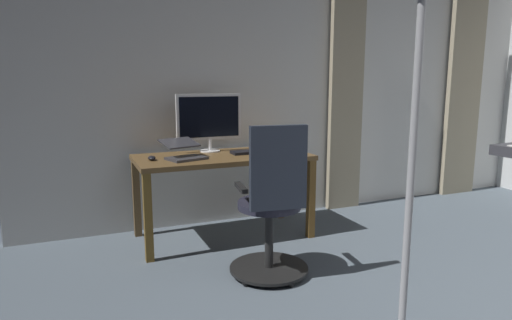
{
  "coord_description": "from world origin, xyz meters",
  "views": [
    {
      "loc": [
        2.25,
        0.73,
        1.37
      ],
      "look_at": [
        1.01,
        -2.26,
        0.78
      ],
      "focal_mm": 31.57,
      "sensor_mm": 36.0,
      "label": 1
    }
  ],
  "objects_px": {
    "computer_monitor": "(209,119)",
    "laptop": "(184,152)",
    "computer_keyboard": "(255,152)",
    "desk": "(223,166)",
    "cell_phone_face_up": "(294,153)",
    "floor_lamp": "(419,52)",
    "office_chair": "(272,210)",
    "computer_mouse": "(152,158)"
  },
  "relations": [
    {
      "from": "laptop",
      "to": "computer_mouse",
      "type": "relative_size",
      "value": 3.87
    },
    {
      "from": "office_chair",
      "to": "laptop",
      "type": "xyz_separation_m",
      "value": [
        0.39,
        -0.87,
        0.29
      ]
    },
    {
      "from": "desk",
      "to": "computer_keyboard",
      "type": "bearing_deg",
      "value": 178.77
    },
    {
      "from": "laptop",
      "to": "floor_lamp",
      "type": "distance_m",
      "value": 2.35
    },
    {
      "from": "computer_keyboard",
      "to": "cell_phone_face_up",
      "type": "relative_size",
      "value": 2.94
    },
    {
      "from": "desk",
      "to": "office_chair",
      "type": "relative_size",
      "value": 1.36
    },
    {
      "from": "office_chair",
      "to": "computer_keyboard",
      "type": "distance_m",
      "value": 0.98
    },
    {
      "from": "computer_mouse",
      "to": "cell_phone_face_up",
      "type": "xyz_separation_m",
      "value": [
        -1.2,
        0.13,
        -0.01
      ]
    },
    {
      "from": "computer_keyboard",
      "to": "laptop",
      "type": "relative_size",
      "value": 1.09
    },
    {
      "from": "laptop",
      "to": "floor_lamp",
      "type": "bearing_deg",
      "value": 82.38
    },
    {
      "from": "floor_lamp",
      "to": "desk",
      "type": "bearing_deg",
      "value": -89.76
    },
    {
      "from": "computer_mouse",
      "to": "floor_lamp",
      "type": "relative_size",
      "value": 0.05
    },
    {
      "from": "computer_keyboard",
      "to": "laptop",
      "type": "distance_m",
      "value": 0.65
    },
    {
      "from": "cell_phone_face_up",
      "to": "desk",
      "type": "bearing_deg",
      "value": 3.82
    },
    {
      "from": "computer_keyboard",
      "to": "desk",
      "type": "bearing_deg",
      "value": -1.23
    },
    {
      "from": "desk",
      "to": "laptop",
      "type": "bearing_deg",
      "value": 8.38
    },
    {
      "from": "cell_phone_face_up",
      "to": "floor_lamp",
      "type": "distance_m",
      "value": 2.32
    },
    {
      "from": "computer_monitor",
      "to": "computer_mouse",
      "type": "height_order",
      "value": "computer_monitor"
    },
    {
      "from": "computer_keyboard",
      "to": "cell_phone_face_up",
      "type": "distance_m",
      "value": 0.34
    },
    {
      "from": "desk",
      "to": "cell_phone_face_up",
      "type": "height_order",
      "value": "cell_phone_face_up"
    },
    {
      "from": "laptop",
      "to": "computer_mouse",
      "type": "distance_m",
      "value": 0.26
    },
    {
      "from": "desk",
      "to": "floor_lamp",
      "type": "height_order",
      "value": "floor_lamp"
    },
    {
      "from": "laptop",
      "to": "floor_lamp",
      "type": "xyz_separation_m",
      "value": [
        -0.36,
        2.22,
        0.69
      ]
    },
    {
      "from": "desk",
      "to": "computer_keyboard",
      "type": "xyz_separation_m",
      "value": [
        -0.3,
        0.01,
        0.1
      ]
    },
    {
      "from": "computer_monitor",
      "to": "computer_mouse",
      "type": "relative_size",
      "value": 5.85
    },
    {
      "from": "office_chair",
      "to": "laptop",
      "type": "height_order",
      "value": "office_chair"
    },
    {
      "from": "computer_monitor",
      "to": "computer_keyboard",
      "type": "distance_m",
      "value": 0.5
    },
    {
      "from": "computer_monitor",
      "to": "laptop",
      "type": "height_order",
      "value": "computer_monitor"
    },
    {
      "from": "office_chair",
      "to": "cell_phone_face_up",
      "type": "relative_size",
      "value": 7.49
    },
    {
      "from": "desk",
      "to": "computer_keyboard",
      "type": "height_order",
      "value": "computer_keyboard"
    },
    {
      "from": "cell_phone_face_up",
      "to": "office_chair",
      "type": "bearing_deg",
      "value": 71.75
    },
    {
      "from": "office_chair",
      "to": "floor_lamp",
      "type": "height_order",
      "value": "floor_lamp"
    },
    {
      "from": "computer_monitor",
      "to": "desk",
      "type": "bearing_deg",
      "value": 101.82
    },
    {
      "from": "cell_phone_face_up",
      "to": "floor_lamp",
      "type": "height_order",
      "value": "floor_lamp"
    },
    {
      "from": "desk",
      "to": "computer_monitor",
      "type": "distance_m",
      "value": 0.45
    },
    {
      "from": "computer_keyboard",
      "to": "computer_mouse",
      "type": "height_order",
      "value": "computer_mouse"
    },
    {
      "from": "computer_keyboard",
      "to": "laptop",
      "type": "height_order",
      "value": "laptop"
    },
    {
      "from": "computer_keyboard",
      "to": "cell_phone_face_up",
      "type": "height_order",
      "value": "computer_keyboard"
    },
    {
      "from": "computer_monitor",
      "to": "cell_phone_face_up",
      "type": "relative_size",
      "value": 4.06
    },
    {
      "from": "desk",
      "to": "computer_keyboard",
      "type": "relative_size",
      "value": 3.46
    },
    {
      "from": "desk",
      "to": "computer_keyboard",
      "type": "distance_m",
      "value": 0.31
    },
    {
      "from": "computer_mouse",
      "to": "cell_phone_face_up",
      "type": "relative_size",
      "value": 0.69
    }
  ]
}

